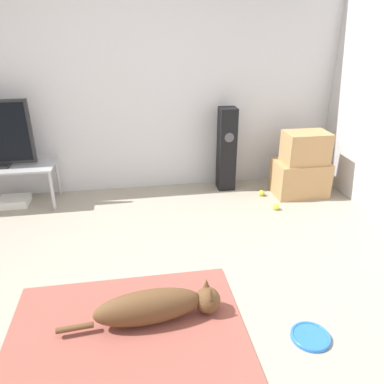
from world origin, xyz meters
The scene contains 11 objects.
ground_plane centered at (0.00, 0.00, 0.00)m, with size 12.00×12.00×0.00m, color #9E9384.
wall_back centered at (0.00, 2.10, 1.27)m, with size 8.00×0.06×2.55m.
area_rug centered at (0.08, -0.26, 0.01)m, with size 1.51×1.10×0.01m.
dog centered at (0.28, -0.20, 0.13)m, with size 1.07×0.26×0.24m.
frisbee centered at (1.22, -0.51, 0.01)m, with size 0.25×0.25×0.03m.
cardboard_box_lower centered at (2.06, 1.57, 0.19)m, with size 0.59×0.40×0.39m.
cardboard_box_upper centered at (2.07, 1.55, 0.56)m, with size 0.47×0.32×0.34m.
floor_speaker centered at (1.26, 1.87, 0.48)m, with size 0.19×0.20×0.96m.
tennis_ball_by_boxes centered at (1.65, 1.22, 0.03)m, with size 0.07×0.07×0.07m.
tennis_ball_near_speaker centered at (1.62, 1.58, 0.03)m, with size 0.07×0.07×0.07m.
game_console centered at (-1.11, 1.80, 0.04)m, with size 0.30×0.26×0.08m.
Camera 1 is at (0.19, -2.12, 1.81)m, focal length 35.00 mm.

